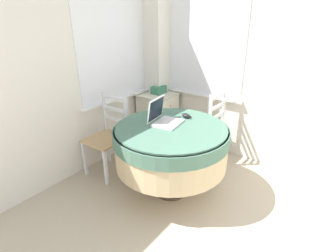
{
  "coord_description": "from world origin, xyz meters",
  "views": [
    {
      "loc": [
        -0.74,
        0.78,
        1.81
      ],
      "look_at": [
        1.35,
        2.31,
        0.69
      ],
      "focal_mm": 28.0,
      "sensor_mm": 36.0,
      "label": 1
    }
  ],
  "objects_px": {
    "computer_mouse": "(186,116)",
    "corner_cabinet": "(158,118)",
    "dining_chair_near_right_window": "(206,127)",
    "laptop": "(164,118)",
    "cell_phone": "(187,115)",
    "round_dining_table": "(171,143)",
    "dining_chair_near_back_window": "(108,137)",
    "storage_box": "(159,90)"
  },
  "relations": [
    {
      "from": "dining_chair_near_back_window",
      "to": "storage_box",
      "type": "relative_size",
      "value": 4.81
    },
    {
      "from": "computer_mouse",
      "to": "dining_chair_near_back_window",
      "type": "relative_size",
      "value": 0.1
    },
    {
      "from": "round_dining_table",
      "to": "corner_cabinet",
      "type": "relative_size",
      "value": 1.57
    },
    {
      "from": "cell_phone",
      "to": "corner_cabinet",
      "type": "bearing_deg",
      "value": 56.26
    },
    {
      "from": "cell_phone",
      "to": "dining_chair_near_back_window",
      "type": "height_order",
      "value": "dining_chair_near_back_window"
    },
    {
      "from": "dining_chair_near_back_window",
      "to": "corner_cabinet",
      "type": "xyz_separation_m",
      "value": [
        1.01,
        0.03,
        -0.08
      ]
    },
    {
      "from": "computer_mouse",
      "to": "corner_cabinet",
      "type": "bearing_deg",
      "value": 54.65
    },
    {
      "from": "computer_mouse",
      "to": "storage_box",
      "type": "relative_size",
      "value": 0.48
    },
    {
      "from": "dining_chair_near_right_window",
      "to": "cell_phone",
      "type": "bearing_deg",
      "value": -177.92
    },
    {
      "from": "round_dining_table",
      "to": "laptop",
      "type": "distance_m",
      "value": 0.27
    },
    {
      "from": "laptop",
      "to": "corner_cabinet",
      "type": "height_order",
      "value": "laptop"
    },
    {
      "from": "computer_mouse",
      "to": "dining_chair_near_right_window",
      "type": "distance_m",
      "value": 0.66
    },
    {
      "from": "cell_phone",
      "to": "corner_cabinet",
      "type": "xyz_separation_m",
      "value": [
        0.56,
        0.84,
        -0.4
      ]
    },
    {
      "from": "corner_cabinet",
      "to": "storage_box",
      "type": "xyz_separation_m",
      "value": [
        0.02,
        0.0,
        0.42
      ]
    },
    {
      "from": "computer_mouse",
      "to": "corner_cabinet",
      "type": "height_order",
      "value": "computer_mouse"
    },
    {
      "from": "storage_box",
      "to": "laptop",
      "type": "bearing_deg",
      "value": -139.48
    },
    {
      "from": "laptop",
      "to": "storage_box",
      "type": "relative_size",
      "value": 1.69
    },
    {
      "from": "laptop",
      "to": "cell_phone",
      "type": "bearing_deg",
      "value": -14.68
    },
    {
      "from": "round_dining_table",
      "to": "dining_chair_near_right_window",
      "type": "bearing_deg",
      "value": 3.99
    },
    {
      "from": "corner_cabinet",
      "to": "storage_box",
      "type": "height_order",
      "value": "storage_box"
    },
    {
      "from": "computer_mouse",
      "to": "dining_chair_near_right_window",
      "type": "height_order",
      "value": "dining_chair_near_right_window"
    },
    {
      "from": "round_dining_table",
      "to": "dining_chair_near_back_window",
      "type": "relative_size",
      "value": 1.23
    },
    {
      "from": "dining_chair_near_right_window",
      "to": "dining_chair_near_back_window",
      "type": "bearing_deg",
      "value": 140.19
    },
    {
      "from": "cell_phone",
      "to": "dining_chair_near_right_window",
      "type": "distance_m",
      "value": 0.6
    },
    {
      "from": "laptop",
      "to": "dining_chair_near_back_window",
      "type": "height_order",
      "value": "laptop"
    },
    {
      "from": "computer_mouse",
      "to": "corner_cabinet",
      "type": "distance_m",
      "value": 1.16
    },
    {
      "from": "storage_box",
      "to": "round_dining_table",
      "type": "bearing_deg",
      "value": -136.43
    },
    {
      "from": "laptop",
      "to": "cell_phone",
      "type": "xyz_separation_m",
      "value": [
        0.31,
        -0.08,
        -0.05
      ]
    },
    {
      "from": "dining_chair_near_back_window",
      "to": "dining_chair_near_right_window",
      "type": "relative_size",
      "value": 1.0
    },
    {
      "from": "computer_mouse",
      "to": "dining_chair_near_right_window",
      "type": "bearing_deg",
      "value": 5.2
    },
    {
      "from": "dining_chair_near_right_window",
      "to": "corner_cabinet",
      "type": "bearing_deg",
      "value": 86.02
    },
    {
      "from": "dining_chair_near_right_window",
      "to": "storage_box",
      "type": "bearing_deg",
      "value": 84.35
    },
    {
      "from": "dining_chair_near_back_window",
      "to": "dining_chair_near_right_window",
      "type": "distance_m",
      "value": 1.24
    },
    {
      "from": "dining_chair_near_right_window",
      "to": "laptop",
      "type": "bearing_deg",
      "value": 175.61
    },
    {
      "from": "computer_mouse",
      "to": "storage_box",
      "type": "distance_m",
      "value": 1.09
    },
    {
      "from": "cell_phone",
      "to": "corner_cabinet",
      "type": "relative_size",
      "value": 0.18
    },
    {
      "from": "laptop",
      "to": "computer_mouse",
      "type": "relative_size",
      "value": 3.49
    },
    {
      "from": "corner_cabinet",
      "to": "computer_mouse",
      "type": "bearing_deg",
      "value": -125.35
    },
    {
      "from": "dining_chair_near_right_window",
      "to": "storage_box",
      "type": "relative_size",
      "value": 4.81
    },
    {
      "from": "laptop",
      "to": "storage_box",
      "type": "height_order",
      "value": "laptop"
    },
    {
      "from": "dining_chair_near_back_window",
      "to": "storage_box",
      "type": "xyz_separation_m",
      "value": [
        1.03,
        0.04,
        0.34
      ]
    },
    {
      "from": "laptop",
      "to": "cell_phone",
      "type": "relative_size",
      "value": 2.48
    }
  ]
}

